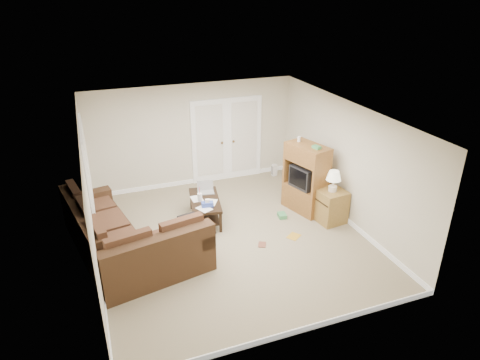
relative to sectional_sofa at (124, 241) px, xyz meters
name	(u,v)px	position (x,y,z in m)	size (l,w,h in m)	color
floor	(231,238)	(2.04, -0.02, -0.36)	(5.50, 5.50, 0.00)	gray
ceiling	(230,115)	(2.04, -0.02, 2.14)	(5.00, 5.50, 0.02)	white
wall_left	(90,202)	(-0.46, -0.02, 0.89)	(0.02, 5.50, 2.50)	beige
wall_right	(346,163)	(4.54, -0.02, 0.89)	(0.02, 5.50, 2.50)	beige
wall_back	(193,135)	(2.04, 2.73, 0.89)	(5.00, 0.02, 2.50)	beige
wall_front	(299,263)	(2.04, -2.77, 0.89)	(5.00, 0.02, 2.50)	beige
baseboards	(231,235)	(2.04, -0.02, -0.31)	(5.00, 5.50, 0.10)	white
french_doors	(227,140)	(2.89, 2.70, 0.68)	(1.80, 0.05, 2.13)	white
window_left	(87,164)	(-0.43, 0.98, 1.19)	(0.05, 1.92, 1.42)	white
sectional_sofa	(124,241)	(0.00, 0.00, 0.00)	(2.53, 3.10, 0.92)	#402918
coffee_table	(205,208)	(1.77, 0.86, -0.09)	(0.79, 1.27, 0.81)	black
tv_armoire	(306,178)	(3.94, 0.53, 0.40)	(0.76, 1.05, 1.62)	brown
side_cabinet	(331,203)	(4.21, -0.11, 0.05)	(0.60, 0.60, 1.15)	olive
space_heater	(274,170)	(4.09, 2.43, -0.20)	(0.12, 0.10, 0.31)	white
floor_magazine	(294,236)	(3.22, -0.41, -0.36)	(0.27, 0.21, 0.01)	gold
floor_greenbox	(282,215)	(3.33, 0.37, -0.32)	(0.16, 0.22, 0.09)	#429155
floor_book	(258,244)	(2.45, -0.44, -0.35)	(0.14, 0.20, 0.02)	brown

